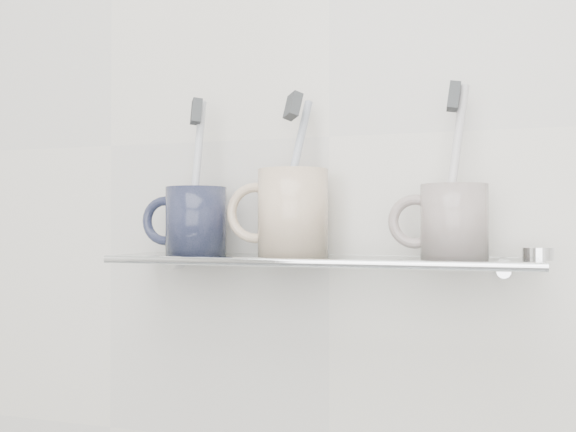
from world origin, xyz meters
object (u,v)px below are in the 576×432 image
at_px(mug_left, 196,221).
at_px(mug_right, 454,221).
at_px(mug_center, 293,213).
at_px(shelf_glass, 317,260).

height_order(mug_left, mug_right, mug_left).
xyz_separation_m(mug_left, mug_center, (0.13, 0.00, 0.01)).
relative_size(mug_left, mug_right, 1.03).
bearing_deg(mug_right, mug_left, -156.09).
xyz_separation_m(shelf_glass, mug_left, (-0.16, 0.00, 0.05)).
xyz_separation_m(shelf_glass, mug_right, (0.16, 0.00, 0.05)).
xyz_separation_m(mug_center, mug_right, (0.19, 0.00, -0.01)).
height_order(mug_center, mug_right, mug_center).
bearing_deg(mug_left, mug_right, 2.63).
bearing_deg(shelf_glass, mug_center, 170.74).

